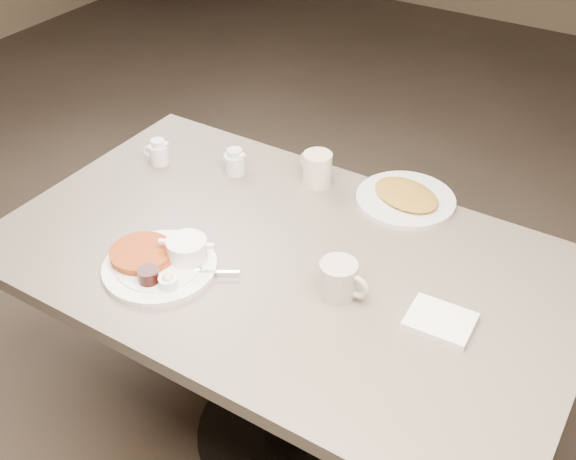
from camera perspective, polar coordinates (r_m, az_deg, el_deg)
The scene contains 9 objects.
room at distance 1.45m, azimuth -0.44°, elevation 18.13°, with size 7.04×8.04×2.84m.
diner_table at distance 1.89m, azimuth -0.32°, elevation -6.13°, with size 1.50×0.90×0.75m.
main_plate at distance 1.75m, azimuth -10.36°, elevation -2.47°, with size 0.38×0.38×0.07m.
coffee_mug_near at distance 1.64m, azimuth 4.28°, elevation -4.05°, with size 0.13×0.10×0.09m.
napkin at distance 1.62m, azimuth 12.47°, elevation -7.38°, with size 0.15×0.13×0.02m.
coffee_mug_far at distance 2.02m, azimuth 2.39°, elevation 5.11°, with size 0.13×0.11×0.10m.
creamer_left at distance 2.16m, azimuth -10.66°, elevation 6.33°, with size 0.09×0.06×0.08m.
creamer_right at distance 2.09m, azimuth -4.42°, elevation 5.63°, with size 0.10×0.08×0.08m.
hash_plate at distance 1.99m, azimuth 9.72°, elevation 2.65°, with size 0.36×0.36×0.04m.
Camera 1 is at (0.73, -1.16, 1.87)m, focal length 42.96 mm.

